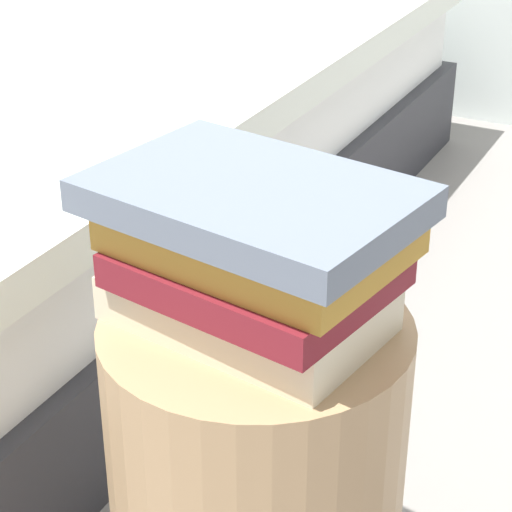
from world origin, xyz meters
name	(u,v)px	position (x,y,z in m)	size (l,w,h in m)	color
side_table	(256,506)	(0.00, 0.00, 0.24)	(0.32, 0.32, 0.47)	tan
book_cream	(247,304)	(-0.01, 0.00, 0.49)	(0.26, 0.16, 0.05)	beige
book_maroon	(262,269)	(0.00, 0.00, 0.53)	(0.24, 0.19, 0.03)	maroon
book_ochre	(258,229)	(0.00, 0.01, 0.57)	(0.26, 0.19, 0.04)	#B7842D
book_slate	(250,198)	(0.00, -0.01, 0.61)	(0.29, 0.20, 0.03)	slate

